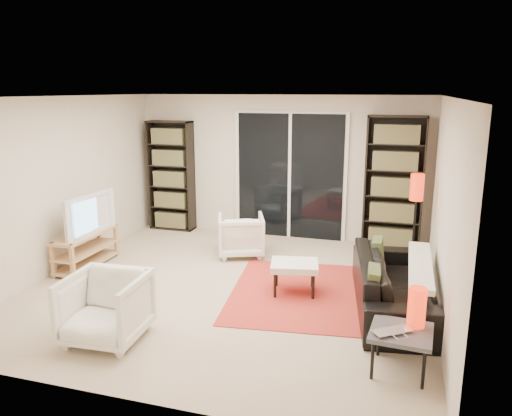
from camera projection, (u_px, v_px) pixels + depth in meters
The scene contains 20 objects.
floor at pixel (231, 287), 6.43m from camera, with size 5.00×5.00×0.00m, color beige.
wall_back at pixel (279, 167), 8.48m from camera, with size 5.00×0.02×2.40m, color beige.
wall_front at pixel (120, 262), 3.82m from camera, with size 5.00×0.02×2.40m, color beige.
wall_left at pixel (58, 185), 6.85m from camera, with size 0.02×5.00×2.40m, color beige.
wall_right at pixel (445, 210), 5.45m from camera, with size 0.02×5.00×2.40m, color beige.
ceiling at pixel (228, 97), 5.87m from camera, with size 5.00×5.00×0.02m, color white.
sliding_door at pixel (290, 177), 8.42m from camera, with size 1.92×0.08×2.16m.
bookshelf_left at pixel (171, 176), 8.92m from camera, with size 0.80×0.30×1.95m.
bookshelf_right at pixel (394, 183), 7.82m from camera, with size 0.90×0.30×2.10m.
tv_stand at pixel (87, 249), 7.13m from camera, with size 0.36×1.13×0.50m.
tv at pixel (85, 214), 7.00m from camera, with size 0.98×0.13×0.57m, color black.
rug at pixel (296, 292), 6.26m from camera, with size 1.59×2.15×0.01m, color red.
sofa at pixel (394, 284), 5.73m from camera, with size 2.11×0.82×0.62m, color black.
armchair_back at pixel (241, 235), 7.62m from camera, with size 0.68×0.70×0.63m, color white.
armchair_front at pixel (105, 308), 5.00m from camera, with size 0.75×0.77×0.70m, color white.
ottoman at pixel (294, 267), 6.18m from camera, with size 0.66×0.58×0.40m.
side_table at pixel (401, 335), 4.43m from camera, with size 0.57×0.57×0.40m.
laptop at pixel (396, 334), 4.33m from camera, with size 0.35×0.23×0.03m, color silver.
table_lamp at pixel (417, 307), 4.47m from camera, with size 0.16×0.16×0.37m, color red.
floor_lamp at pixel (416, 197), 6.85m from camera, with size 0.21×0.21×1.37m.
Camera 1 is at (2.04, -5.67, 2.49)m, focal length 35.00 mm.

